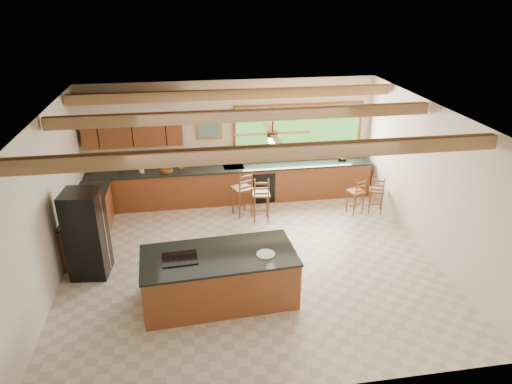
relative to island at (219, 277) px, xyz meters
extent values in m
plane|color=beige|center=(0.71, 1.07, -0.46)|extent=(7.20, 7.20, 0.00)
cube|color=beige|center=(0.71, 4.32, 1.04)|extent=(7.20, 0.04, 3.00)
cube|color=beige|center=(0.71, -2.18, 1.04)|extent=(7.20, 0.04, 3.00)
cube|color=beige|center=(-2.89, 1.07, 1.04)|extent=(0.04, 6.50, 3.00)
cube|color=beige|center=(4.31, 1.07, 1.04)|extent=(0.04, 6.50, 3.00)
cube|color=tan|center=(0.71, 1.07, 2.54)|extent=(7.20, 6.50, 0.04)
cube|color=#A27851|center=(0.71, -0.53, 2.40)|extent=(7.10, 0.15, 0.22)
cube|color=#A27851|center=(0.71, 1.57, 2.40)|extent=(7.10, 0.15, 0.22)
cube|color=#A27851|center=(0.71, 3.37, 2.40)|extent=(7.10, 0.15, 0.22)
cube|color=brown|center=(-1.64, 4.13, 1.44)|extent=(2.30, 0.35, 0.70)
cube|color=beige|center=(-1.64, 4.06, 2.04)|extent=(2.60, 0.50, 0.48)
cylinder|color=#FFEABF|center=(-2.34, 4.06, 1.81)|extent=(0.10, 0.10, 0.01)
cylinder|color=#FFEABF|center=(-0.94, 4.06, 1.81)|extent=(0.10, 0.10, 0.01)
cube|color=#60AA3C|center=(2.41, 4.29, 1.21)|extent=(3.20, 0.04, 1.30)
cube|color=gold|center=(0.16, 4.29, 1.39)|extent=(0.64, 0.03, 0.54)
cube|color=#3A6954|center=(0.16, 4.27, 1.39)|extent=(0.54, 0.01, 0.44)
cube|color=brown|center=(0.71, 3.98, -0.02)|extent=(7.00, 0.65, 0.88)
cube|color=black|center=(0.71, 3.98, 0.44)|extent=(7.04, 0.69, 0.04)
cube|color=brown|center=(-2.55, 2.42, -0.02)|extent=(0.65, 2.35, 0.88)
cube|color=black|center=(-2.55, 2.42, 0.44)|extent=(0.69, 2.39, 0.04)
cube|color=black|center=(1.41, 3.65, -0.04)|extent=(0.60, 0.02, 0.78)
cube|color=silver|center=(0.71, 3.98, 0.45)|extent=(0.50, 0.38, 0.03)
cylinder|color=silver|center=(0.71, 4.18, 0.61)|extent=(0.03, 0.03, 0.30)
cylinder|color=silver|center=(0.71, 4.08, 0.74)|extent=(0.03, 0.20, 0.03)
cylinder|color=silver|center=(-1.53, 3.92, 0.62)|extent=(0.12, 0.12, 0.30)
cylinder|color=#1F3E19|center=(-2.09, 4.12, 0.56)|extent=(0.06, 0.06, 0.20)
cylinder|color=#1F3E19|center=(-2.00, 4.15, 0.56)|extent=(0.05, 0.05, 0.19)
cube|color=black|center=(3.52, 4.00, 0.51)|extent=(0.22, 0.19, 0.09)
cube|color=brown|center=(0.00, 0.00, -0.02)|extent=(2.63, 1.33, 0.87)
cube|color=black|center=(0.00, 0.00, 0.43)|extent=(2.67, 1.38, 0.04)
cube|color=black|center=(-0.64, -0.04, 0.46)|extent=(0.60, 0.49, 0.02)
cylinder|color=silver|center=(0.78, -0.12, 0.46)|extent=(0.32, 0.32, 0.02)
cube|color=black|center=(-2.34, 1.18, 0.39)|extent=(0.73, 0.71, 1.70)
cube|color=silver|center=(-2.01, 1.18, 0.39)|extent=(0.02, 0.05, 1.56)
cube|color=brown|center=(0.81, 3.15, 0.24)|extent=(0.54, 0.54, 0.04)
cylinder|color=brown|center=(0.64, 2.98, -0.12)|extent=(0.04, 0.04, 0.68)
cylinder|color=brown|center=(0.97, 2.98, -0.12)|extent=(0.04, 0.04, 0.68)
cylinder|color=brown|center=(0.64, 3.31, -0.12)|extent=(0.04, 0.04, 0.68)
cylinder|color=brown|center=(0.97, 3.31, -0.12)|extent=(0.04, 0.04, 0.68)
cube|color=brown|center=(1.21, 2.83, 0.21)|extent=(0.44, 0.44, 0.04)
cylinder|color=brown|center=(1.05, 2.68, -0.13)|extent=(0.04, 0.04, 0.64)
cylinder|color=brown|center=(1.36, 2.68, -0.13)|extent=(0.04, 0.04, 0.64)
cylinder|color=brown|center=(1.05, 2.99, -0.13)|extent=(0.04, 0.04, 0.64)
cylinder|color=brown|center=(1.36, 2.99, -0.13)|extent=(0.04, 0.04, 0.64)
cube|color=brown|center=(3.50, 2.82, 0.11)|extent=(0.43, 0.43, 0.04)
cylinder|color=brown|center=(3.37, 2.68, -0.18)|extent=(0.03, 0.03, 0.55)
cylinder|color=brown|center=(3.63, 2.68, -0.18)|extent=(0.03, 0.03, 0.55)
cylinder|color=brown|center=(3.37, 2.95, -0.18)|extent=(0.03, 0.03, 0.55)
cylinder|color=brown|center=(3.63, 2.95, -0.18)|extent=(0.03, 0.03, 0.55)
cube|color=brown|center=(4.01, 2.79, 0.13)|extent=(0.45, 0.45, 0.04)
cylinder|color=brown|center=(3.87, 2.65, -0.17)|extent=(0.03, 0.03, 0.57)
cylinder|color=brown|center=(4.14, 2.65, -0.17)|extent=(0.03, 0.03, 0.57)
cylinder|color=brown|center=(3.87, 2.92, -0.17)|extent=(0.03, 0.03, 0.57)
cylinder|color=brown|center=(4.14, 2.92, -0.17)|extent=(0.03, 0.03, 0.57)
camera|label=1|loc=(-0.40, -6.56, 4.58)|focal=32.00mm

